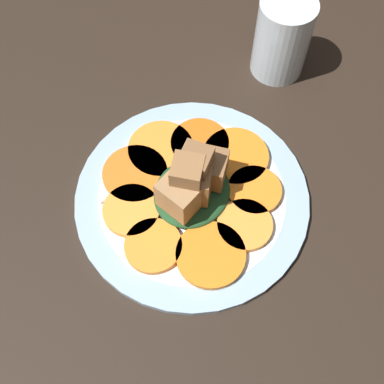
% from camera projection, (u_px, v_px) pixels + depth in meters
% --- Properties ---
extents(table_slab, '(1.20, 1.20, 0.02)m').
position_uv_depth(table_slab, '(192.00, 203.00, 0.63)').
color(table_slab, black).
rests_on(table_slab, ground).
extents(plate, '(0.30, 0.30, 0.01)m').
position_uv_depth(plate, '(192.00, 198.00, 0.62)').
color(plate, '#99B7D1').
rests_on(plate, table_slab).
extents(carrot_slice_0, '(0.08, 0.08, 0.01)m').
position_uv_depth(carrot_slice_0, '(135.00, 174.00, 0.62)').
color(carrot_slice_0, orange).
rests_on(carrot_slice_0, plate).
extents(carrot_slice_1, '(0.07, 0.07, 0.01)m').
position_uv_depth(carrot_slice_1, '(131.00, 210.00, 0.60)').
color(carrot_slice_1, orange).
rests_on(carrot_slice_1, plate).
extents(carrot_slice_2, '(0.07, 0.07, 0.01)m').
position_uv_depth(carrot_slice_2, '(156.00, 248.00, 0.57)').
color(carrot_slice_2, orange).
rests_on(carrot_slice_2, plate).
extents(carrot_slice_3, '(0.08, 0.08, 0.01)m').
position_uv_depth(carrot_slice_3, '(211.00, 255.00, 0.57)').
color(carrot_slice_3, orange).
rests_on(carrot_slice_3, plate).
extents(carrot_slice_4, '(0.07, 0.07, 0.01)m').
position_uv_depth(carrot_slice_4, '(243.00, 227.00, 0.59)').
color(carrot_slice_4, orange).
rests_on(carrot_slice_4, plate).
extents(carrot_slice_5, '(0.07, 0.07, 0.01)m').
position_uv_depth(carrot_slice_5, '(254.00, 190.00, 0.61)').
color(carrot_slice_5, orange).
rests_on(carrot_slice_5, plate).
extents(carrot_slice_6, '(0.09, 0.09, 0.01)m').
position_uv_depth(carrot_slice_6, '(235.00, 157.00, 0.63)').
color(carrot_slice_6, orange).
rests_on(carrot_slice_6, plate).
extents(carrot_slice_7, '(0.08, 0.08, 0.01)m').
position_uv_depth(carrot_slice_7, '(200.00, 144.00, 0.64)').
color(carrot_slice_7, orange).
rests_on(carrot_slice_7, plate).
extents(carrot_slice_8, '(0.09, 0.09, 0.01)m').
position_uv_depth(carrot_slice_8, '(161.00, 149.00, 0.64)').
color(carrot_slice_8, orange).
rests_on(carrot_slice_8, plate).
extents(center_pile, '(0.10, 0.09, 0.09)m').
position_uv_depth(center_pile, '(192.00, 184.00, 0.58)').
color(center_pile, '#1E4723').
rests_on(center_pile, plate).
extents(fork, '(0.16, 0.09, 0.00)m').
position_uv_depth(fork, '(161.00, 167.00, 0.63)').
color(fork, silver).
rests_on(fork, plate).
extents(water_glass, '(0.08, 0.08, 0.12)m').
position_uv_depth(water_glass, '(282.00, 38.00, 0.67)').
color(water_glass, silver).
rests_on(water_glass, table_slab).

